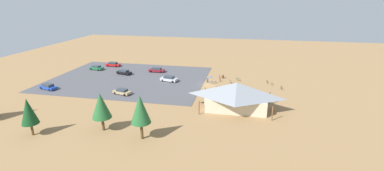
% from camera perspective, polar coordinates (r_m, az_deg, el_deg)
% --- Properties ---
extents(ground, '(160.00, 160.00, 0.00)m').
position_cam_1_polar(ground, '(69.84, 3.29, 0.10)').
color(ground, '#937047').
rests_on(ground, ground).
extents(parking_lot_asphalt, '(41.81, 32.32, 0.05)m').
position_cam_1_polar(parking_lot_asphalt, '(77.17, -13.05, 1.45)').
color(parking_lot_asphalt, '#4C4C51').
rests_on(parking_lot_asphalt, ground).
extents(bike_pavilion, '(13.94, 8.13, 5.66)m').
position_cam_1_polar(bike_pavilion, '(54.68, 9.28, -1.92)').
color(bike_pavilion, beige).
rests_on(bike_pavilion, ground).
extents(trash_bin, '(0.60, 0.60, 0.90)m').
position_cam_1_polar(trash_bin, '(75.79, 6.52, 1.84)').
color(trash_bin, brown).
rests_on(trash_bin, ground).
extents(lot_sign, '(0.56, 0.08, 2.20)m').
position_cam_1_polar(lot_sign, '(70.31, 4.01, 1.42)').
color(lot_sign, '#99999E').
rests_on(lot_sign, ground).
extents(pine_midwest, '(2.69, 2.69, 6.45)m').
position_cam_1_polar(pine_midwest, '(50.98, -31.15, -4.68)').
color(pine_midwest, brown).
rests_on(pine_midwest, ground).
extents(pine_west, '(3.17, 3.17, 7.47)m').
position_cam_1_polar(pine_west, '(42.99, -10.81, -4.95)').
color(pine_west, brown).
rests_on(pine_west, ground).
extents(pine_far_east, '(3.24, 3.24, 6.75)m').
position_cam_1_polar(pine_far_east, '(47.61, -18.60, -4.04)').
color(pine_far_east, brown).
rests_on(pine_far_east, ground).
extents(bicycle_black_near_porch, '(0.48, 1.73, 0.76)m').
position_cam_1_polar(bicycle_black_near_porch, '(72.51, 16.45, 0.34)').
color(bicycle_black_near_porch, black).
rests_on(bicycle_black_near_porch, ground).
extents(bicycle_purple_edge_north, '(0.55, 1.67, 0.90)m').
position_cam_1_polar(bicycle_purple_edge_north, '(72.67, 5.94, 1.10)').
color(bicycle_purple_edge_north, black).
rests_on(bicycle_purple_edge_north, ground).
extents(bicycle_yellow_yard_left, '(0.73, 1.67, 0.83)m').
position_cam_1_polar(bicycle_yellow_yard_left, '(71.68, 8.11, 0.74)').
color(bicycle_yellow_yard_left, black).
rests_on(bicycle_yellow_yard_left, ground).
extents(bicycle_white_trailside, '(0.48, 1.72, 0.83)m').
position_cam_1_polar(bicycle_white_trailside, '(76.16, 5.82, 1.87)').
color(bicycle_white_trailside, black).
rests_on(bicycle_white_trailside, ground).
extents(bicycle_teal_by_bin, '(1.19, 1.34, 0.87)m').
position_cam_1_polar(bicycle_teal_by_bin, '(74.14, 9.68, 1.27)').
color(bicycle_teal_by_bin, black).
rests_on(bicycle_teal_by_bin, ground).
extents(bicycle_blue_front_row, '(1.45, 1.00, 0.78)m').
position_cam_1_polar(bicycle_blue_front_row, '(70.65, 4.54, 0.59)').
color(bicycle_blue_front_row, black).
rests_on(bicycle_blue_front_row, ground).
extents(bicycle_red_yard_right, '(0.48, 1.74, 0.83)m').
position_cam_1_polar(bicycle_red_yard_right, '(73.78, 15.52, 0.74)').
color(bicycle_red_yard_right, black).
rests_on(bicycle_red_yard_right, ground).
extents(bicycle_silver_back_row, '(1.77, 0.48, 0.82)m').
position_cam_1_polar(bicycle_silver_back_row, '(67.04, 5.64, -0.42)').
color(bicycle_silver_back_row, black).
rests_on(bicycle_silver_back_row, ground).
extents(bicycle_green_mid_cluster, '(0.48, 1.76, 0.90)m').
position_cam_1_polar(bicycle_green_mid_cluster, '(70.12, 18.27, -0.42)').
color(bicycle_green_mid_cluster, black).
rests_on(bicycle_green_mid_cluster, ground).
extents(car_maroon_front_row, '(4.67, 1.77, 1.37)m').
position_cam_1_polar(car_maroon_front_row, '(81.97, -7.43, 3.29)').
color(car_maroon_front_row, maroon).
rests_on(car_maroon_front_row, parking_lot_asphalt).
extents(car_silver_far_end, '(4.81, 2.76, 1.46)m').
position_cam_1_polar(car_silver_far_end, '(72.65, -4.86, 1.43)').
color(car_silver_far_end, '#BCBCC1').
rests_on(car_silver_far_end, parking_lot_asphalt).
extents(car_blue_by_curb, '(4.79, 2.88, 1.37)m').
position_cam_1_polar(car_blue_by_curb, '(75.02, -27.99, -0.21)').
color(car_blue_by_curb, '#1E42B2').
rests_on(car_blue_by_curb, parking_lot_asphalt).
extents(car_black_near_entry, '(4.63, 2.75, 1.36)m').
position_cam_1_polar(car_black_near_entry, '(81.34, -14.09, 2.76)').
color(car_black_near_entry, black).
rests_on(car_black_near_entry, parking_lot_asphalt).
extents(car_tan_back_corner, '(4.50, 2.73, 1.28)m').
position_cam_1_polar(car_tan_back_corner, '(65.02, -14.50, -1.24)').
color(car_tan_back_corner, tan).
rests_on(car_tan_back_corner, parking_lot_asphalt).
extents(car_green_mid_lot, '(4.58, 2.54, 1.34)m').
position_cam_1_polar(car_green_mid_lot, '(88.89, -19.46, 3.56)').
color(car_green_mid_lot, '#1E6B3D').
rests_on(car_green_mid_lot, parking_lot_asphalt).
extents(car_red_second_row, '(4.51, 1.78, 1.41)m').
position_cam_1_polar(car_red_second_row, '(91.54, -16.26, 4.31)').
color(car_red_second_row, red).
rests_on(car_red_second_row, parking_lot_asphalt).
extents(visitor_by_pavilion, '(0.36, 0.36, 1.61)m').
position_cam_1_polar(visitor_by_pavilion, '(71.70, 3.28, 1.30)').
color(visitor_by_pavilion, '#2D3347').
rests_on(visitor_by_pavilion, ground).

